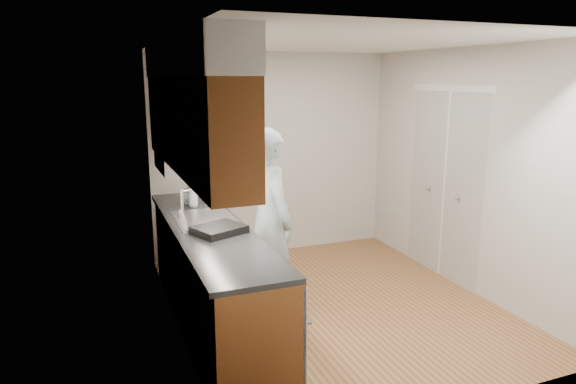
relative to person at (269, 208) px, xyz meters
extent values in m
plane|color=#9D633B|center=(0.61, -0.16, -1.00)|extent=(3.50, 3.50, 0.00)
plane|color=white|center=(0.61, -0.16, 1.50)|extent=(3.50, 3.50, 0.00)
cube|color=beige|center=(-0.89, -0.16, 0.25)|extent=(0.02, 3.50, 2.50)
cube|color=beige|center=(2.11, -0.16, 0.25)|extent=(0.02, 3.50, 2.50)
cube|color=beige|center=(0.61, 1.59, 0.25)|extent=(3.00, 0.02, 2.50)
cube|color=brown|center=(-0.59, -0.16, -0.55)|extent=(0.60, 2.80, 0.90)
cube|color=black|center=(-0.61, -0.16, -0.08)|extent=(0.63, 2.80, 0.04)
cube|color=#B2B2B7|center=(-0.59, 0.04, -0.11)|extent=(0.48, 0.68, 0.14)
cube|color=#B2B2B7|center=(-0.59, 0.04, -0.06)|extent=(0.52, 0.72, 0.01)
cube|color=#B2B2B7|center=(-0.30, -1.26, -0.53)|extent=(0.03, 0.60, 0.80)
cube|color=brown|center=(-0.73, -0.16, 0.82)|extent=(0.33, 2.80, 0.75)
cube|color=silver|center=(-0.73, -0.16, 1.35)|extent=(0.35, 2.80, 0.30)
cube|color=#A5A5AA|center=(-0.66, 0.69, 0.37)|extent=(0.46, 0.75, 0.16)
cube|color=silver|center=(2.09, 0.14, 0.02)|extent=(0.02, 1.22, 2.05)
cube|color=#5E5E60|center=(0.00, 0.00, -0.99)|extent=(0.56, 0.92, 0.02)
imported|color=#98B1B9|center=(0.00, 0.00, 0.00)|extent=(0.60, 0.78, 1.97)
imported|color=silver|center=(-0.60, 0.56, 0.06)|extent=(0.13, 0.13, 0.25)
imported|color=silver|center=(-0.60, 0.70, 0.04)|extent=(0.13, 0.13, 0.20)
imported|color=silver|center=(-0.61, 0.72, 0.03)|extent=(0.21, 0.21, 0.19)
cylinder|color=#A5A5AA|center=(-0.45, 0.66, 0.00)|extent=(0.08, 0.08, 0.13)
cube|color=black|center=(-0.58, -0.40, -0.03)|extent=(0.48, 0.44, 0.06)
camera|label=1|loc=(-1.52, -4.37, 1.19)|focal=32.00mm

